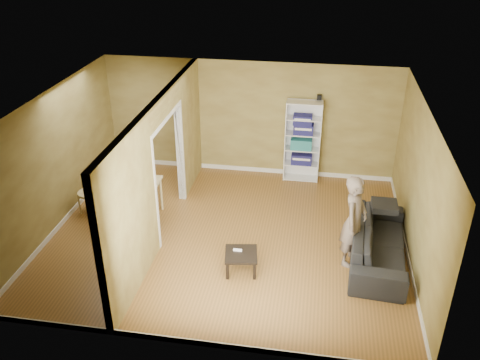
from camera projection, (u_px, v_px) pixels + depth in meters
name	position (u px, v px, depth m)	size (l,w,h in m)	color
room_shell	(227.00, 174.00, 8.91)	(6.50, 6.50, 6.50)	brown
partition	(161.00, 169.00, 9.08)	(0.22, 5.50, 2.60)	tan
wall_speaker	(319.00, 97.00, 10.76)	(0.10, 0.10, 0.10)	black
sofa	(379.00, 238.00, 8.70)	(0.99, 2.31, 0.88)	#232327
person	(355.00, 214.00, 8.39)	(0.55, 0.70, 1.92)	slate
bookshelf	(303.00, 141.00, 11.19)	(0.77, 0.34, 1.84)	white
paper_box_navy_a	(302.00, 158.00, 11.34)	(0.46, 0.30, 0.23)	navy
paper_box_teal	(301.00, 143.00, 11.17)	(0.46, 0.30, 0.24)	#118B5E
paper_box_navy_b	(303.00, 129.00, 11.01)	(0.43, 0.28, 0.22)	navy
paper_box_navy_c	(303.00, 120.00, 10.92)	(0.41, 0.26, 0.21)	navy
coffee_table	(241.00, 256.00, 8.46)	(0.53, 0.53, 0.36)	black
game_controller	(238.00, 250.00, 8.49)	(0.15, 0.04, 0.03)	white
dining_table	(127.00, 187.00, 9.82)	(1.21, 0.80, 0.75)	#C6BC8F
chair_left	(89.00, 191.00, 10.04)	(0.44, 0.44, 0.97)	tan
chair_near	(120.00, 210.00, 9.41)	(0.45, 0.45, 0.98)	tan
chair_far	(139.00, 179.00, 10.49)	(0.45, 0.45, 0.98)	#D8BD78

